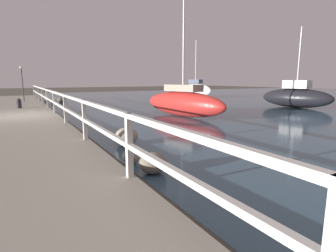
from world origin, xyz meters
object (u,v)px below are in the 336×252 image
at_px(sailboat_black, 296,97).
at_px(sailboat_white, 195,90).
at_px(mooring_bollard, 19,103).
at_px(dock_lamp, 22,77).
at_px(sailboat_red, 183,102).

relative_size(sailboat_black, sailboat_white, 0.90).
relative_size(mooring_bollard, sailboat_white, 0.09).
relative_size(dock_lamp, sailboat_red, 0.36).
relative_size(dock_lamp, sailboat_black, 0.48).
bearing_deg(dock_lamp, sailboat_white, 3.84).
bearing_deg(sailboat_white, mooring_bollard, -173.51).
bearing_deg(sailboat_red, sailboat_black, -12.60).
bearing_deg(mooring_bollard, dock_lamp, 85.98).
height_order(sailboat_black, sailboat_white, sailboat_white).
bearing_deg(dock_lamp, mooring_bollard, -94.02).
xyz_separation_m(dock_lamp, sailboat_white, (16.76, 1.12, -1.28)).
relative_size(mooring_bollard, sailboat_red, 0.08).
distance_m(mooring_bollard, sailboat_red, 9.46).
xyz_separation_m(sailboat_black, sailboat_white, (0.04, 12.21, 0.09)).
bearing_deg(sailboat_black, sailboat_red, 165.10).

